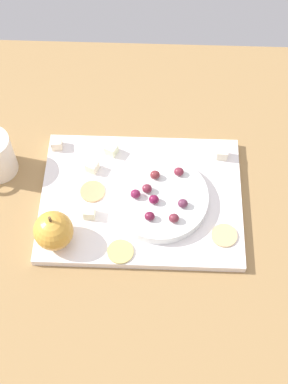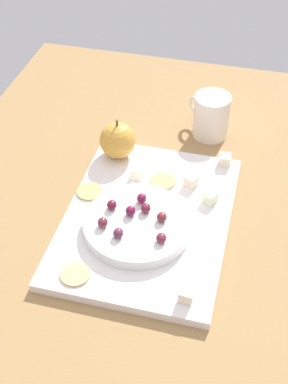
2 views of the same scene
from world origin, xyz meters
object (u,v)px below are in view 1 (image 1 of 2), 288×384
(cheese_cube_0, at_px, (222,153))
(grape_2, at_px, (155,175))
(cheese_cube_2, at_px, (89,212))
(platter, at_px, (141,201))
(cheese_cube_1, at_px, (92,166))
(cheese_cube_4, at_px, (57,144))
(grape_5, at_px, (183,203))
(cheese_cube_3, at_px, (111,150))
(grape_0, at_px, (174,218))
(cracker_0, at_px, (93,191))
(grape_4, at_px, (154,199))
(grape_1, at_px, (150,216))
(grape_7, at_px, (179,172))
(apple_whole, at_px, (53,231))
(grape_3, at_px, (135,194))
(grape_6, at_px, (147,189))
(cracker_1, at_px, (120,252))
(serving_dish, at_px, (159,198))
(cracker_2, at_px, (224,235))

(cheese_cube_0, xyz_separation_m, grape_2, (-0.13, -0.07, 0.02))
(cheese_cube_0, relative_size, cheese_cube_2, 1.00)
(platter, xyz_separation_m, cheese_cube_1, (-0.10, 0.06, 0.02))
(cheese_cube_4, bearing_deg, grape_5, -29.27)
(cheese_cube_3, xyz_separation_m, cheese_cube_4, (-0.11, 0.01, 0.00))
(cheese_cube_4, height_order, grape_0, grape_0)
(cracker_0, height_order, grape_4, grape_4)
(platter, bearing_deg, grape_1, -72.17)
(grape_7, bearing_deg, apple_whole, -148.09)
(grape_3, relative_size, grape_6, 1.00)
(cracker_0, xyz_separation_m, grape_7, (0.16, 0.03, 0.03))
(grape_1, xyz_separation_m, grape_7, (0.05, 0.10, -0.00))
(grape_1, height_order, grape_4, grape_4)
(cheese_cube_2, xyz_separation_m, grape_0, (0.16, -0.02, 0.02))
(cracker_0, distance_m, grape_0, 0.17)
(cracker_1, distance_m, grape_2, 0.16)
(grape_3, xyz_separation_m, grape_6, (0.02, 0.01, -0.00))
(serving_dish, bearing_deg, cheese_cube_4, 149.99)
(cheese_cube_4, bearing_deg, grape_7, -16.21)
(cheese_cube_1, bearing_deg, cheese_cube_4, 145.21)
(serving_dish, height_order, grape_6, grape_6)
(cheese_cube_2, relative_size, cheese_cube_4, 1.00)
(platter, distance_m, cracker_2, 0.17)
(cheese_cube_4, distance_m, grape_6, 0.22)
(platter, distance_m, grape_6, 0.04)
(platter, distance_m, apple_whole, 0.18)
(cracker_1, distance_m, grape_5, 0.14)
(cracker_0, xyz_separation_m, cracker_1, (0.06, -0.13, 0.00))
(cheese_cube_1, xyz_separation_m, grape_0, (0.16, -0.12, 0.02))
(cracker_2, relative_size, grape_2, 2.53)
(cheese_cube_4, height_order, grape_2, grape_2)
(serving_dish, distance_m, cheese_cube_3, 0.15)
(serving_dish, xyz_separation_m, cracker_2, (0.12, -0.07, -0.01))
(cheese_cube_4, relative_size, grape_1, 1.14)
(grape_1, xyz_separation_m, grape_6, (-0.01, 0.06, 0.00))
(cheese_cube_1, distance_m, grape_0, 0.20)
(serving_dish, bearing_deg, cheese_cube_1, 152.97)
(grape_1, bearing_deg, grape_5, 25.91)
(grape_4, bearing_deg, apple_whole, -157.17)
(cheese_cube_0, bearing_deg, cracker_2, -90.71)
(cheese_cube_3, xyz_separation_m, grape_1, (0.08, -0.16, 0.02))
(grape_1, relative_size, grape_3, 1.00)
(cheese_cube_3, relative_size, grape_6, 1.14)
(grape_5, height_order, grape_6, same)
(cheese_cube_0, bearing_deg, cheese_cube_2, -150.29)
(cracker_1, bearing_deg, grape_1, 49.58)
(grape_0, distance_m, grape_1, 0.04)
(cheese_cube_0, xyz_separation_m, grape_1, (-0.14, -0.16, 0.02))
(cheese_cube_4, bearing_deg, serving_dish, -30.01)
(serving_dish, bearing_deg, grape_6, 160.66)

